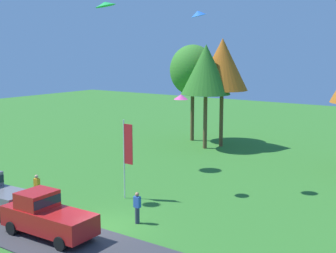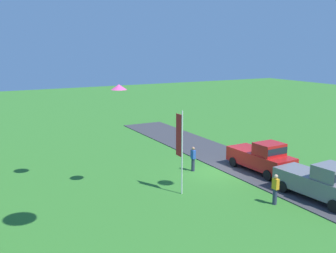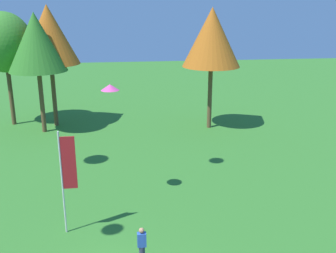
{
  "view_description": "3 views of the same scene",
  "coord_description": "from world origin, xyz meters",
  "px_view_note": "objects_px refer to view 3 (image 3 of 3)",
  "views": [
    {
      "loc": [
        16.14,
        -16.95,
        9.14
      ],
      "look_at": [
        0.96,
        4.37,
        4.8
      ],
      "focal_mm": 50.0,
      "sensor_mm": 36.0,
      "label": 1
    },
    {
      "loc": [
        -20.97,
        15.31,
        8.48
      ],
      "look_at": [
        0.7,
        3.56,
        3.43
      ],
      "focal_mm": 42.0,
      "sensor_mm": 36.0,
      "label": 2
    },
    {
      "loc": [
        0.41,
        -12.21,
        10.17
      ],
      "look_at": [
        2.69,
        5.6,
        4.53
      ],
      "focal_mm": 42.0,
      "sensor_mm": 36.0,
      "label": 3
    }
  ],
  "objects_px": {
    "person_on_lawn": "(142,246)",
    "tree_left_of_center": "(36,42)",
    "tree_far_left": "(212,38)",
    "flag_banner": "(67,170)",
    "kite_delta_trailing_tail": "(110,87)",
    "tree_right_of_center": "(5,43)",
    "tree_center_back": "(49,35)"
  },
  "relations": [
    {
      "from": "tree_left_of_center",
      "to": "flag_banner",
      "type": "xyz_separation_m",
      "value": [
        3.81,
        -15.6,
        -4.16
      ]
    },
    {
      "from": "tree_far_left",
      "to": "tree_left_of_center",
      "type": "bearing_deg",
      "value": 177.71
    },
    {
      "from": "tree_center_back",
      "to": "person_on_lawn",
      "type": "bearing_deg",
      "value": -72.94
    },
    {
      "from": "flag_banner",
      "to": "tree_far_left",
      "type": "bearing_deg",
      "value": 56.39
    },
    {
      "from": "tree_left_of_center",
      "to": "kite_delta_trailing_tail",
      "type": "bearing_deg",
      "value": -65.43
    },
    {
      "from": "person_on_lawn",
      "to": "tree_far_left",
      "type": "relative_size",
      "value": 0.17
    },
    {
      "from": "flag_banner",
      "to": "kite_delta_trailing_tail",
      "type": "height_order",
      "value": "kite_delta_trailing_tail"
    },
    {
      "from": "tree_left_of_center",
      "to": "tree_far_left",
      "type": "height_order",
      "value": "tree_far_left"
    },
    {
      "from": "tree_left_of_center",
      "to": "tree_far_left",
      "type": "xyz_separation_m",
      "value": [
        13.81,
        -0.55,
        0.27
      ]
    },
    {
      "from": "tree_left_of_center",
      "to": "tree_right_of_center",
      "type": "bearing_deg",
      "value": 140.12
    },
    {
      "from": "tree_right_of_center",
      "to": "tree_center_back",
      "type": "bearing_deg",
      "value": -11.85
    },
    {
      "from": "tree_right_of_center",
      "to": "kite_delta_trailing_tail",
      "type": "distance_m",
      "value": 17.63
    },
    {
      "from": "tree_right_of_center",
      "to": "tree_left_of_center",
      "type": "relative_size",
      "value": 1.0
    },
    {
      "from": "tree_right_of_center",
      "to": "flag_banner",
      "type": "xyz_separation_m",
      "value": [
        6.83,
        -18.12,
        -3.94
      ]
    },
    {
      "from": "tree_far_left",
      "to": "flag_banner",
      "type": "xyz_separation_m",
      "value": [
        -10.0,
        -15.05,
        -4.43
      ]
    },
    {
      "from": "tree_far_left",
      "to": "tree_right_of_center",
      "type": "bearing_deg",
      "value": 169.64
    },
    {
      "from": "flag_banner",
      "to": "kite_delta_trailing_tail",
      "type": "relative_size",
      "value": 5.4
    },
    {
      "from": "tree_right_of_center",
      "to": "tree_center_back",
      "type": "distance_m",
      "value": 3.88
    },
    {
      "from": "person_on_lawn",
      "to": "tree_far_left",
      "type": "bearing_deg",
      "value": 68.97
    },
    {
      "from": "tree_far_left",
      "to": "kite_delta_trailing_tail",
      "type": "bearing_deg",
      "value": -123.34
    },
    {
      "from": "tree_center_back",
      "to": "kite_delta_trailing_tail",
      "type": "xyz_separation_m",
      "value": [
        5.09,
        -14.45,
        -1.51
      ]
    },
    {
      "from": "person_on_lawn",
      "to": "tree_center_back",
      "type": "bearing_deg",
      "value": 107.06
    },
    {
      "from": "tree_far_left",
      "to": "kite_delta_trailing_tail",
      "type": "distance_m",
      "value": 14.62
    },
    {
      "from": "person_on_lawn",
      "to": "tree_right_of_center",
      "type": "bearing_deg",
      "value": 115.35
    },
    {
      "from": "person_on_lawn",
      "to": "flag_banner",
      "type": "distance_m",
      "value": 4.79
    },
    {
      "from": "flag_banner",
      "to": "tree_left_of_center",
      "type": "bearing_deg",
      "value": 103.73
    },
    {
      "from": "tree_left_of_center",
      "to": "kite_delta_trailing_tail",
      "type": "xyz_separation_m",
      "value": [
        5.81,
        -12.71,
        -1.08
      ]
    },
    {
      "from": "tree_right_of_center",
      "to": "tree_far_left",
      "type": "bearing_deg",
      "value": -10.36
    },
    {
      "from": "tree_left_of_center",
      "to": "tree_center_back",
      "type": "relative_size",
      "value": 0.94
    },
    {
      "from": "tree_left_of_center",
      "to": "flag_banner",
      "type": "bearing_deg",
      "value": -76.27
    },
    {
      "from": "tree_center_back",
      "to": "flag_banner",
      "type": "relative_size",
      "value": 2.06
    },
    {
      "from": "person_on_lawn",
      "to": "tree_left_of_center",
      "type": "relative_size",
      "value": 0.18
    }
  ]
}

